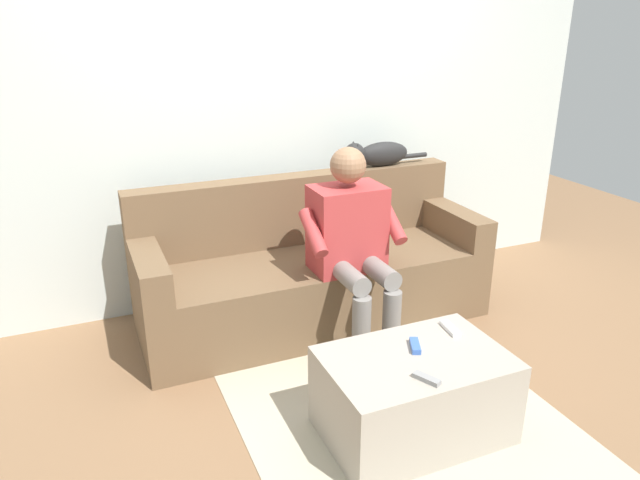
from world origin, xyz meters
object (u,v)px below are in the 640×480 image
Objects in this scene: remote_blue at (415,346)px; remote_gray at (427,379)px; couch at (312,274)px; cat_on_backrest at (376,154)px; remote_white at (450,328)px; coffee_table at (414,395)px; person_solo_seated at (352,238)px.

remote_gray is at bearing -177.00° from remote_blue.
couch is 1.37m from remote_gray.
cat_on_backrest is at bearing -156.18° from couch.
coffee_table is at bearing 123.62° from remote_white.
couch is at bearing 25.80° from remote_blue.
remote_blue is (-0.03, -0.06, 0.21)m from coffee_table.
coffee_table is (0.00, 1.19, -0.10)m from couch.
remote_white is 1.19× the size of remote_blue.
cat_on_backrest reaches higher than coffee_table.
remote_white is at bearing -49.06° from remote_blue.
person_solo_seated is 9.67× the size of remote_blue.
remote_gray is 0.84× the size of remote_white.
cat_on_backrest is 1.44m from remote_white.
couch is at bearing -90.00° from coffee_table.
couch reaches higher than remote_blue.
cat_on_backrest is 5.14× the size of remote_blue.
couch is 14.98× the size of remote_white.
person_solo_seated is at bearing 145.36° from remote_gray.
couch reaches higher than remote_white.
coffee_table is 1.71m from cat_on_backrest.
person_solo_seated is 1.06m from remote_gray.
couch reaches higher than remote_gray.
cat_on_backrest is 4.30× the size of remote_white.
remote_gray is at bearing 71.23° from coffee_table.
cat_on_backrest is at bearing 3.48° from remote_blue.
remote_blue reaches higher than coffee_table.
cat_on_backrest is at bearing 133.46° from remote_gray.
remote_gray is (0.06, 0.17, 0.21)m from coffee_table.
coffee_table is 0.97m from person_solo_seated.
couch is 3.48× the size of cat_on_backrest.
remote_blue is (-0.03, 1.13, 0.11)m from couch.
cat_on_backrest reaches higher than couch.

